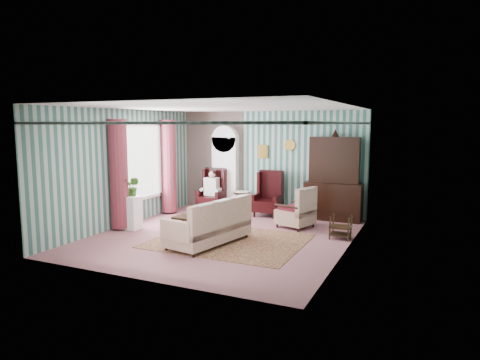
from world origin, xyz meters
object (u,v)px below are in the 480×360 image
at_px(bookcase, 225,172).
at_px(seated_woman, 212,191).
at_px(dresser_hutch, 334,176).
at_px(coffee_table, 193,225).
at_px(round_side_table, 242,202).
at_px(wingback_left, 212,190).
at_px(floral_armchair, 296,210).
at_px(nest_table, 341,227).
at_px(plant_stand, 129,212).
at_px(wingback_right, 268,194).
at_px(sofa, 208,221).

xyz_separation_m(bookcase, seated_woman, (-0.25, -0.39, -0.53)).
relative_size(dresser_hutch, coffee_table, 2.60).
xyz_separation_m(dresser_hutch, round_side_table, (-2.60, -0.12, -0.88)).
height_order(wingback_left, floral_armchair, wingback_left).
xyz_separation_m(round_side_table, nest_table, (3.17, -1.70, -0.03)).
relative_size(nest_table, coffee_table, 0.59).
relative_size(dresser_hutch, floral_armchair, 2.69).
height_order(bookcase, coffee_table, bookcase).
xyz_separation_m(seated_woman, floral_armchair, (2.84, -0.95, -0.15)).
bearing_deg(nest_table, coffee_table, -163.66).
xyz_separation_m(seated_woman, nest_table, (4.07, -1.55, -0.32)).
height_order(seated_woman, plant_stand, seated_woman).
distance_m(wingback_right, seated_woman, 1.75).
relative_size(sofa, coffee_table, 2.19).
relative_size(round_side_table, coffee_table, 0.66).
relative_size(seated_woman, plant_stand, 1.47).
bearing_deg(round_side_table, sofa, -78.03).
bearing_deg(seated_woman, bookcase, 57.34).
bearing_deg(seated_woman, wingback_right, 0.00).
bearing_deg(plant_stand, seated_woman, 73.78).
relative_size(wingback_left, sofa, 0.63).
xyz_separation_m(dresser_hutch, plant_stand, (-4.30, -3.02, -0.78)).
distance_m(wingback_left, floral_armchair, 3.00).
distance_m(round_side_table, coffee_table, 2.65).
bearing_deg(floral_armchair, wingback_left, 90.49).
distance_m(dresser_hutch, coffee_table, 3.96).
xyz_separation_m(wingback_right, nest_table, (2.32, -1.55, -0.35)).
bearing_deg(bookcase, wingback_left, -122.66).
height_order(sofa, floral_armchair, sofa).
xyz_separation_m(round_side_table, plant_stand, (-1.70, -2.90, 0.10)).
bearing_deg(floral_armchair, plant_stand, 135.25).
height_order(wingback_right, coffee_table, wingback_right).
height_order(round_side_table, floral_armchair, floral_armchair).
bearing_deg(plant_stand, nest_table, 13.84).
relative_size(plant_stand, coffee_table, 0.88).
bearing_deg(wingback_right, seated_woman, 180.00).
bearing_deg(wingback_left, dresser_hutch, 4.41).
height_order(bookcase, seated_woman, bookcase).
xyz_separation_m(nest_table, sofa, (-2.47, -1.58, 0.22)).
relative_size(wingback_right, nest_table, 2.31).
bearing_deg(nest_table, sofa, -147.45).
xyz_separation_m(bookcase, nest_table, (3.82, -1.94, -0.85)).
bearing_deg(dresser_hutch, floral_armchair, -118.28).
xyz_separation_m(bookcase, wingback_right, (1.50, -0.39, -0.50)).
relative_size(seated_woman, floral_armchair, 1.35).
distance_m(wingback_right, round_side_table, 0.92).
bearing_deg(coffee_table, nest_table, 16.34).
distance_m(bookcase, dresser_hutch, 3.25).
height_order(bookcase, sofa, bookcase).
bearing_deg(round_side_table, floral_armchair, -29.51).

